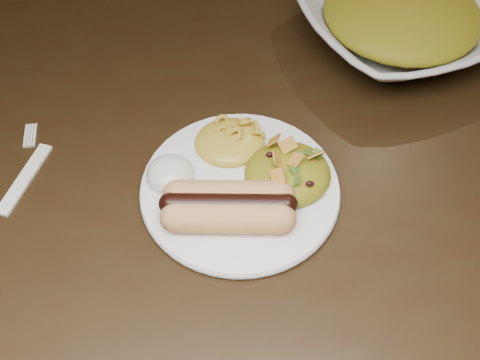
{
  "coord_description": "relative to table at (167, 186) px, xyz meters",
  "views": [
    {
      "loc": [
        0.04,
        -0.44,
        1.25
      ],
      "look_at": [
        0.08,
        -0.09,
        0.77
      ],
      "focal_mm": 42.0,
      "sensor_mm": 36.0,
      "label": 1
    }
  ],
  "objects": [
    {
      "name": "hotdog",
      "position": [
        0.07,
        -0.12,
        0.12
      ],
      "size": [
        0.12,
        0.08,
        0.03
      ],
      "rotation": [
        0.0,
        0.0,
        -0.15
      ],
      "color": "#EBB260",
      "rests_on": "plate"
    },
    {
      "name": "sour_cream",
      "position": [
        0.01,
        -0.07,
        0.12
      ],
      "size": [
        0.06,
        0.06,
        0.03
      ],
      "primitive_type": "ellipsoid",
      "rotation": [
        0.0,
        0.0,
        -0.23
      ],
      "color": "white",
      "rests_on": "plate"
    },
    {
      "name": "taco_salad",
      "position": [
        0.14,
        -0.08,
        0.12
      ],
      "size": [
        0.09,
        0.09,
        0.04
      ],
      "rotation": [
        0.0,
        0.0,
        0.39
      ],
      "color": "#CA5B09",
      "rests_on": "plate"
    },
    {
      "name": "plate",
      "position": [
        0.08,
        -0.09,
        0.1
      ],
      "size": [
        0.26,
        0.26,
        0.01
      ],
      "primitive_type": "cylinder",
      "rotation": [
        0.0,
        0.0,
        0.28
      ],
      "color": "white",
      "rests_on": "table"
    },
    {
      "name": "serving_bowl",
      "position": [
        0.33,
        0.14,
        0.12
      ],
      "size": [
        0.32,
        0.32,
        0.06
      ],
      "primitive_type": "imported",
      "rotation": [
        0.0,
        0.0,
        0.27
      ],
      "color": "white",
      "rests_on": "table"
    },
    {
      "name": "fork",
      "position": [
        -0.15,
        -0.04,
        0.09
      ],
      "size": [
        0.06,
        0.12,
        0.0
      ],
      "primitive_type": "cube",
      "rotation": [
        0.0,
        0.0,
        -0.42
      ],
      "color": "white",
      "rests_on": "table"
    },
    {
      "name": "table",
      "position": [
        0.0,
        0.0,
        0.0
      ],
      "size": [
        1.6,
        0.9,
        0.75
      ],
      "color": "black",
      "rests_on": "floor"
    },
    {
      "name": "bowl_filling",
      "position": [
        0.33,
        0.14,
        0.14
      ],
      "size": [
        0.22,
        0.22,
        0.05
      ],
      "primitive_type": "ellipsoid",
      "rotation": [
        0.0,
        0.0,
        -0.1
      ],
      "color": "#CA5B09",
      "rests_on": "serving_bowl"
    },
    {
      "name": "mac_and_cheese",
      "position": [
        0.08,
        -0.03,
        0.12
      ],
      "size": [
        0.09,
        0.08,
        0.03
      ],
      "primitive_type": "ellipsoid",
      "rotation": [
        0.0,
        0.0,
        -0.1
      ],
      "color": "gold",
      "rests_on": "plate"
    }
  ]
}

